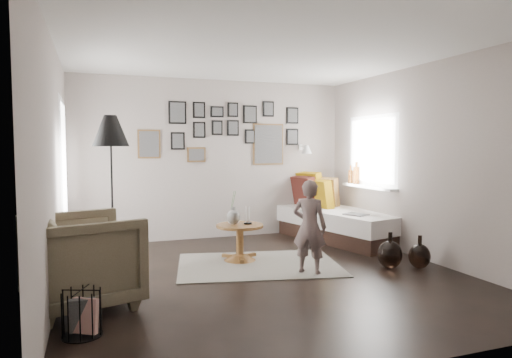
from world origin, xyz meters
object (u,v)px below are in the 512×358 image
object	(u,v)px
vase	(233,214)
demijohn_large	(390,254)
demijohn_small	(420,256)
magazine_basket	(82,313)
floor_lamp	(111,137)
daybed	(337,219)
pedestal_table	(240,244)
armchair	(83,260)
child	(309,227)

from	to	relation	value
vase	demijohn_large	size ratio (longest dim) A/B	0.98
demijohn_small	magazine_basket	bearing A→B (deg)	-169.04
vase	floor_lamp	xyz separation A→B (m)	(-1.51, 0.16, 1.00)
magazine_basket	daybed	bearing A→B (deg)	34.94
pedestal_table	magazine_basket	size ratio (longest dim) A/B	1.61
armchair	demijohn_small	bearing A→B (deg)	-104.88
daybed	demijohn_small	distance (m)	1.93
pedestal_table	vase	xyz separation A→B (m)	(-0.08, 0.02, 0.40)
demijohn_small	child	size ratio (longest dim) A/B	0.37
vase	magazine_basket	xyz separation A→B (m)	(-1.83, -1.88, -0.44)
daybed	floor_lamp	bearing A→B (deg)	176.28
vase	pedestal_table	bearing A→B (deg)	-14.04
demijohn_large	child	xyz separation A→B (m)	(-1.04, 0.14, 0.38)
demijohn_small	demijohn_large	bearing A→B (deg)	161.08
floor_lamp	demijohn_large	bearing A→B (deg)	-19.78
pedestal_table	demijohn_small	size ratio (longest dim) A/B	1.50
daybed	demijohn_large	xyz separation A→B (m)	(-0.28, -1.80, -0.15)
pedestal_table	vase	bearing A→B (deg)	165.96
demijohn_large	child	bearing A→B (deg)	172.56
daybed	demijohn_small	size ratio (longest dim) A/B	5.66
pedestal_table	vase	size ratio (longest dim) A/B	1.40
pedestal_table	floor_lamp	xyz separation A→B (m)	(-1.59, 0.18, 1.40)
daybed	armchair	xyz separation A→B (m)	(-3.83, -1.97, 0.12)
pedestal_table	demijohn_large	distance (m)	1.91
pedestal_table	demijohn_large	xyz separation A→B (m)	(1.64, -0.98, -0.05)
vase	daybed	world-z (taller)	daybed
pedestal_table	demijohn_large	size ratio (longest dim) A/B	1.37
demijohn_large	demijohn_small	bearing A→B (deg)	-18.92
daybed	pedestal_table	bearing A→B (deg)	-170.99
demijohn_large	demijohn_small	xyz separation A→B (m)	(0.35, -0.12, -0.02)
demijohn_large	demijohn_small	size ratio (longest dim) A/B	1.10
demijohn_large	pedestal_table	bearing A→B (deg)	149.00
vase	demijohn_large	bearing A→B (deg)	-30.30
vase	demijohn_small	xyz separation A→B (m)	(2.07, -1.12, -0.47)
vase	demijohn_large	xyz separation A→B (m)	(1.72, -1.00, -0.45)
daybed	magazine_basket	world-z (taller)	daybed
vase	armchair	bearing A→B (deg)	-147.45
armchair	demijohn_small	size ratio (longest dim) A/B	2.36
daybed	floor_lamp	size ratio (longest dim) A/B	1.24
child	vase	bearing A→B (deg)	-9.44
pedestal_table	child	xyz separation A→B (m)	(0.60, -0.85, 0.33)
vase	daybed	bearing A→B (deg)	21.78
daybed	demijohn_large	size ratio (longest dim) A/B	5.15
floor_lamp	demijohn_small	xyz separation A→B (m)	(3.57, -1.28, -1.47)
magazine_basket	child	bearing A→B (deg)	21.95
daybed	demijohn_small	world-z (taller)	daybed
armchair	demijohn_large	xyz separation A→B (m)	(3.55, 0.17, -0.27)
armchair	child	distance (m)	2.53
magazine_basket	demijohn_large	bearing A→B (deg)	13.85
child	demijohn_small	bearing A→B (deg)	-147.77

